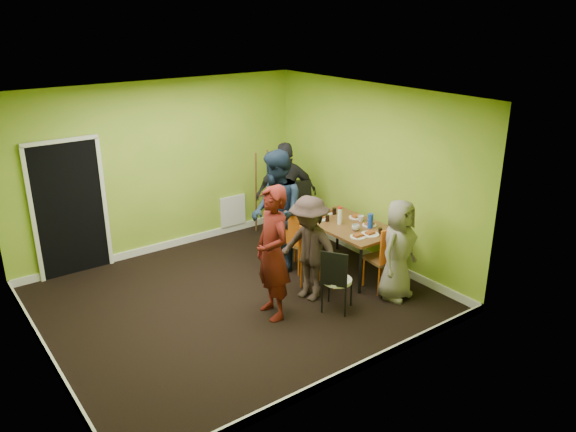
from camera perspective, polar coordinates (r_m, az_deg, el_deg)
name	(u,v)px	position (r m, az deg, el deg)	size (l,w,h in m)	color
ground	(236,300)	(7.97, -5.33, -8.46)	(5.00, 5.00, 0.00)	black
room_walls	(230,234)	(7.56, -5.90, -1.81)	(5.04, 4.54, 2.82)	#7EA72B
dining_table	(349,228)	(8.58, 6.20, -1.18)	(0.90, 1.50, 0.75)	black
chair_left_far	(293,237)	(8.53, 0.55, -2.13)	(0.51, 0.50, 1.00)	orange
chair_left_near	(314,255)	(7.96, 2.63, -4.02)	(0.41, 0.40, 0.97)	orange
chair_back_end	(299,201)	(9.39, 1.11, 1.52)	(0.52, 0.60, 1.13)	orange
chair_front_end	(386,255)	(8.07, 9.88, -3.89)	(0.45, 0.45, 0.99)	orange
chair_bentwood	(336,278)	(7.45, 4.91, -6.26)	(0.49, 0.48, 0.91)	black
easel	(268,192)	(9.90, -2.06, 2.40)	(0.63, 0.59, 1.57)	brown
plate_near_left	(320,219)	(8.74, 3.27, -0.26)	(0.25, 0.25, 0.01)	white
plate_near_right	(358,237)	(8.09, 7.11, -2.12)	(0.23, 0.23, 0.01)	white
plate_far_back	(327,213)	(8.99, 3.99, 0.34)	(0.21, 0.21, 0.01)	white
plate_far_front	(370,234)	(8.21, 8.33, -1.84)	(0.26, 0.26, 0.01)	white
plate_wall_back	(356,217)	(8.83, 6.94, -0.14)	(0.23, 0.23, 0.01)	white
plate_wall_front	(369,225)	(8.55, 8.27, -0.91)	(0.21, 0.21, 0.01)	white
thermos	(340,216)	(8.52, 5.28, -0.03)	(0.07, 0.07, 0.25)	white
blue_bottle	(370,221)	(8.42, 8.36, -0.49)	(0.08, 0.08, 0.22)	#163DA8
orange_bottle	(339,221)	(8.58, 5.23, -0.48)	(0.04, 0.04, 0.07)	orange
glass_mid	(327,218)	(8.63, 4.01, -0.22)	(0.06, 0.06, 0.10)	black
glass_back	(334,211)	(8.94, 4.72, 0.49)	(0.07, 0.07, 0.10)	black
glass_front	(380,231)	(8.25, 9.35, -1.50)	(0.06, 0.06, 0.09)	black
cup_a	(356,228)	(8.32, 6.89, -1.18)	(0.12, 0.12, 0.09)	white
cup_b	(361,219)	(8.67, 7.41, -0.27)	(0.10, 0.10, 0.09)	white
person_standing	(273,253)	(7.18, -1.56, -3.79)	(0.65, 0.43, 1.79)	#4F110D
person_left_far	(277,213)	(8.42, -1.15, 0.35)	(0.92, 0.72, 1.89)	#152235
person_left_near	(309,249)	(7.67, 2.16, -3.33)	(0.97, 0.56, 1.50)	#332522
person_back_end	(286,194)	(9.46, -0.16, 2.24)	(1.04, 0.43, 1.77)	black
person_front_end	(398,250)	(7.85, 11.14, -3.39)	(0.70, 0.46, 1.44)	gray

